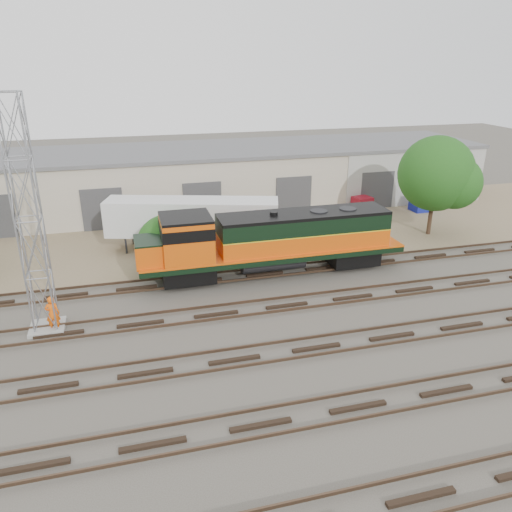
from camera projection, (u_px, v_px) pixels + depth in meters
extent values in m
plane|color=#47423A|center=(222.00, 329.00, 25.53)|extent=(140.00, 140.00, 0.00)
cube|color=#726047|center=(184.00, 235.00, 38.98)|extent=(80.00, 16.00, 0.02)
cube|color=#4C3828|center=(293.00, 502.00, 15.36)|extent=(80.00, 0.08, 0.14)
cube|color=black|center=(261.00, 425.00, 18.78)|extent=(80.00, 2.40, 0.14)
cube|color=#4C3828|center=(266.00, 436.00, 18.05)|extent=(80.00, 0.08, 0.14)
cube|color=#4C3828|center=(256.00, 409.00, 19.40)|extent=(80.00, 0.08, 0.14)
cube|color=black|center=(235.00, 360.00, 22.81)|extent=(80.00, 2.40, 0.14)
cube|color=#4C3828|center=(238.00, 367.00, 22.09)|extent=(80.00, 0.08, 0.14)
cube|color=#4C3828|center=(231.00, 349.00, 23.43)|extent=(80.00, 0.08, 0.14)
cube|color=black|center=(216.00, 314.00, 26.85)|extent=(80.00, 2.40, 0.14)
cube|color=#4C3828|center=(219.00, 319.00, 26.13)|extent=(80.00, 0.08, 0.14)
cube|color=#4C3828|center=(214.00, 306.00, 27.47)|extent=(80.00, 0.08, 0.14)
cube|color=black|center=(203.00, 281.00, 30.89)|extent=(80.00, 2.40, 0.14)
cube|color=#4C3828|center=(205.00, 284.00, 30.16)|extent=(80.00, 0.08, 0.14)
cube|color=#4C3828|center=(201.00, 274.00, 31.51)|extent=(80.00, 0.08, 0.14)
cube|color=#BAAE9B|center=(171.00, 181.00, 45.24)|extent=(58.00, 10.00, 5.00)
cube|color=#59595B|center=(169.00, 152.00, 44.25)|extent=(58.40, 10.40, 0.30)
cube|color=#999993|center=(417.00, 179.00, 45.98)|extent=(14.00, 0.10, 5.00)
cube|color=#333335|center=(103.00, 210.00, 39.56)|extent=(3.20, 0.12, 3.40)
cube|color=#333335|center=(203.00, 203.00, 41.47)|extent=(3.20, 0.12, 3.40)
cube|color=#333335|center=(294.00, 196.00, 43.39)|extent=(3.20, 0.12, 3.40)
cube|color=#333335|center=(377.00, 190.00, 45.31)|extent=(3.20, 0.12, 3.40)
cube|color=black|center=(188.00, 272.00, 30.42)|extent=(3.15, 2.36, 0.98)
cube|color=black|center=(351.00, 255.00, 33.01)|extent=(3.15, 2.36, 0.98)
cube|color=black|center=(273.00, 253.00, 31.47)|extent=(16.73, 2.95, 0.34)
cylinder|color=black|center=(273.00, 262.00, 31.70)|extent=(4.13, 1.08, 1.08)
cube|color=#CC4B09|center=(303.00, 239.00, 31.66)|extent=(10.83, 2.56, 1.18)
cube|color=black|center=(304.00, 223.00, 31.26)|extent=(10.83, 2.56, 0.98)
cube|color=black|center=(304.00, 214.00, 31.04)|extent=(10.83, 2.56, 0.20)
cube|color=#CC4B09|center=(186.00, 239.00, 29.63)|extent=(2.95, 2.95, 2.56)
cube|color=black|center=(185.00, 217.00, 29.13)|extent=(2.95, 2.95, 0.16)
cube|color=#CC4B09|center=(149.00, 252.00, 29.31)|extent=(1.57, 2.36, 1.38)
cube|color=gray|center=(48.00, 327.00, 25.52)|extent=(1.71, 1.71, 0.20)
cylinder|color=gray|center=(18.00, 217.00, 23.71)|extent=(0.09, 0.09, 11.40)
cylinder|color=gray|center=(42.00, 215.00, 23.96)|extent=(0.09, 0.09, 11.40)
cylinder|color=gray|center=(15.00, 223.00, 22.78)|extent=(0.09, 0.09, 11.40)
cylinder|color=gray|center=(39.00, 221.00, 23.03)|extent=(0.09, 0.09, 11.40)
imported|color=#FB610D|center=(53.00, 314.00, 25.08)|extent=(0.71, 0.48, 1.91)
cube|color=silver|center=(192.00, 217.00, 35.19)|extent=(12.26, 5.77, 2.51)
cube|color=black|center=(259.00, 244.00, 35.80)|extent=(2.80, 2.86, 0.93)
cube|color=black|center=(126.00, 246.00, 35.14)|extent=(0.14, 0.14, 1.21)
cube|color=black|center=(133.00, 237.00, 36.87)|extent=(0.14, 0.14, 1.21)
cube|color=navy|center=(421.00, 203.00, 44.88)|extent=(1.65, 1.55, 1.50)
cube|color=maroon|center=(362.00, 205.00, 44.52)|extent=(1.76, 1.68, 1.40)
cylinder|color=#382619|center=(170.00, 269.00, 32.39)|extent=(0.27, 0.27, 0.37)
sphere|color=#184B15|center=(168.00, 246.00, 31.80)|extent=(4.02, 4.02, 4.02)
sphere|color=#184B15|center=(182.00, 254.00, 31.60)|extent=(2.81, 2.81, 2.81)
cylinder|color=#382619|center=(430.00, 217.00, 38.76)|extent=(0.33, 0.33, 2.83)
sphere|color=#184B15|center=(436.00, 174.00, 37.50)|extent=(5.65, 5.65, 5.65)
sphere|color=#184B15|center=(455.00, 183.00, 37.22)|extent=(3.96, 3.96, 3.96)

